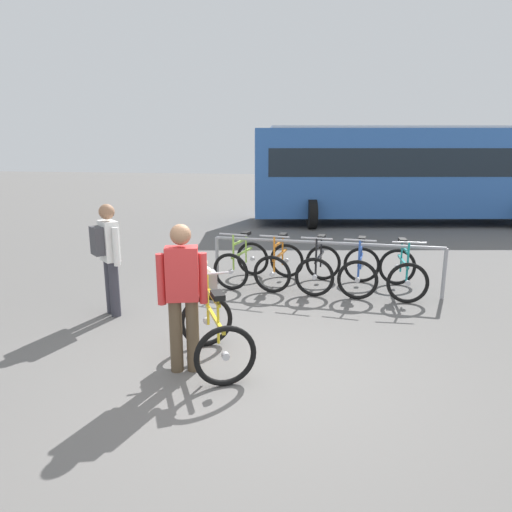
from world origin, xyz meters
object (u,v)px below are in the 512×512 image
bus_distant (408,170)px  person_with_featured_bike (183,292)px  racked_bike_orange (280,265)px  featured_bicycle (213,320)px  racked_bike_lime (242,263)px  pedestrian_with_backpack (108,253)px  racked_bike_black (319,267)px  racked_bike_teal (402,272)px  racked_bike_blue (360,270)px

bus_distant → person_with_featured_bike: bearing=-107.2°
racked_bike_orange → featured_bicycle: featured_bicycle is taller
racked_bike_lime → bus_distant: bearing=65.0°
pedestrian_with_backpack → person_with_featured_bike: bearing=-40.8°
racked_bike_black → bus_distant: bus_distant is taller
racked_bike_teal → pedestrian_with_backpack: size_ratio=0.70×
racked_bike_lime → featured_bicycle: (0.39, -3.13, 0.12)m
racked_bike_lime → racked_bike_teal: same height
racked_bike_orange → racked_bike_black: bearing=-2.0°
racked_bike_blue → featured_bicycle: 3.51m
racked_bike_lime → racked_bike_teal: bearing=-2.0°
racked_bike_lime → racked_bike_teal: 2.80m
racked_bike_teal → racked_bike_lime: bearing=178.0°
featured_bicycle → person_with_featured_bike: 0.58m
racked_bike_orange → bus_distant: bus_distant is taller
racked_bike_black → featured_bicycle: 3.25m
racked_bike_blue → bus_distant: size_ratio=0.11×
pedestrian_with_backpack → bus_distant: size_ratio=0.16×
racked_bike_blue → person_with_featured_bike: size_ratio=0.69×
racked_bike_lime → racked_bike_orange: size_ratio=1.02×
pedestrian_with_backpack → racked_bike_teal: bearing=24.0°
racked_bike_black → racked_bike_blue: 0.70m
racked_bike_black → person_with_featured_bike: person_with_featured_bike is taller
racked_bike_lime → person_with_featured_bike: person_with_featured_bike is taller
racked_bike_orange → featured_bicycle: bearing=-95.7°
racked_bike_black → person_with_featured_bike: (-1.23, -3.41, 0.54)m
racked_bike_lime → bus_distant: 8.86m
racked_bike_lime → racked_bike_orange: bearing=-2.0°
featured_bicycle → person_with_featured_bike: person_with_featured_bike is taller
racked_bike_orange → person_with_featured_bike: person_with_featured_bike is taller
racked_bike_blue → pedestrian_with_backpack: (-3.60, -1.94, 0.57)m
person_with_featured_bike → racked_bike_blue: bearing=60.3°
racked_bike_teal → pedestrian_with_backpack: (-4.30, -1.92, 0.57)m
racked_bike_black → racked_bike_teal: bearing=-2.0°
racked_bike_lime → featured_bicycle: size_ratio=0.96×
racked_bike_lime → bus_distant: (3.70, 7.93, 1.37)m
racked_bike_black → featured_bicycle: featured_bicycle is taller
featured_bicycle → person_with_featured_bike: (-0.22, -0.32, 0.42)m
racked_bike_lime → featured_bicycle: bearing=-82.9°
racked_bike_lime → featured_bicycle: featured_bicycle is taller
racked_bike_orange → racked_bike_teal: same height
racked_bike_orange → racked_bike_blue: same height
racked_bike_lime → bus_distant: bus_distant is taller
racked_bike_orange → racked_bike_lime: bearing=178.0°
person_with_featured_bike → pedestrian_with_backpack: 2.21m
racked_bike_teal → racked_bike_black: bearing=178.0°
featured_bicycle → pedestrian_with_backpack: bearing=149.4°
racked_bike_orange → pedestrian_with_backpack: bearing=-137.9°
featured_bicycle → bus_distant: size_ratio=0.12×
featured_bicycle → bus_distant: (3.31, 11.07, 1.25)m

